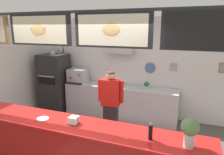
{
  "coord_description": "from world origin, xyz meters",
  "views": [
    {
      "loc": [
        1.71,
        -3.01,
        2.45
      ],
      "look_at": [
        0.22,
        0.78,
        1.49
      ],
      "focal_mm": 33.98,
      "sensor_mm": 36.0,
      "label": 1
    }
  ],
  "objects_px": {
    "pizza_oven": "(55,82)",
    "condiment_plate": "(43,119)",
    "potted_basil": "(103,81)",
    "espresso_machine": "(78,76)",
    "pepper_grinder": "(150,131)",
    "napkin_holder": "(74,120)",
    "basil_vase": "(190,131)",
    "potted_oregano": "(146,85)",
    "shop_worker": "(111,106)"
  },
  "relations": [
    {
      "from": "basil_vase",
      "to": "pepper_grinder",
      "type": "bearing_deg",
      "value": 179.43
    },
    {
      "from": "potted_oregano",
      "to": "pepper_grinder",
      "type": "bearing_deg",
      "value": -76.64
    },
    {
      "from": "espresso_machine",
      "to": "potted_oregano",
      "type": "relative_size",
      "value": 2.75
    },
    {
      "from": "pizza_oven",
      "to": "napkin_holder",
      "type": "distance_m",
      "value": 3.35
    },
    {
      "from": "shop_worker",
      "to": "pepper_grinder",
      "type": "bearing_deg",
      "value": 122.44
    },
    {
      "from": "shop_worker",
      "to": "potted_basil",
      "type": "height_order",
      "value": "shop_worker"
    },
    {
      "from": "espresso_machine",
      "to": "condiment_plate",
      "type": "bearing_deg",
      "value": -71.1
    },
    {
      "from": "pepper_grinder",
      "to": "napkin_holder",
      "type": "height_order",
      "value": "pepper_grinder"
    },
    {
      "from": "basil_vase",
      "to": "napkin_holder",
      "type": "distance_m",
      "value": 1.68
    },
    {
      "from": "pizza_oven",
      "to": "basil_vase",
      "type": "bearing_deg",
      "value": -33.41
    },
    {
      "from": "espresso_machine",
      "to": "napkin_holder",
      "type": "relative_size",
      "value": 3.22
    },
    {
      "from": "espresso_machine",
      "to": "potted_oregano",
      "type": "bearing_deg",
      "value": 1.26
    },
    {
      "from": "shop_worker",
      "to": "potted_oregano",
      "type": "bearing_deg",
      "value": -113.99
    },
    {
      "from": "pizza_oven",
      "to": "potted_basil",
      "type": "relative_size",
      "value": 8.61
    },
    {
      "from": "napkin_holder",
      "to": "basil_vase",
      "type": "bearing_deg",
      "value": -1.49
    },
    {
      "from": "condiment_plate",
      "to": "pepper_grinder",
      "type": "height_order",
      "value": "pepper_grinder"
    },
    {
      "from": "pizza_oven",
      "to": "potted_oregano",
      "type": "distance_m",
      "value": 2.76
    },
    {
      "from": "potted_oregano",
      "to": "pepper_grinder",
      "type": "relative_size",
      "value": 0.79
    },
    {
      "from": "pizza_oven",
      "to": "potted_basil",
      "type": "xyz_separation_m",
      "value": [
        1.54,
        0.14,
        0.16
      ]
    },
    {
      "from": "pizza_oven",
      "to": "napkin_holder",
      "type": "height_order",
      "value": "pizza_oven"
    },
    {
      "from": "pizza_oven",
      "to": "pepper_grinder",
      "type": "relative_size",
      "value": 7.34
    },
    {
      "from": "potted_oregano",
      "to": "napkin_holder",
      "type": "height_order",
      "value": "napkin_holder"
    },
    {
      "from": "pizza_oven",
      "to": "condiment_plate",
      "type": "relative_size",
      "value": 9.37
    },
    {
      "from": "shop_worker",
      "to": "espresso_machine",
      "type": "relative_size",
      "value": 3.04
    },
    {
      "from": "espresso_machine",
      "to": "pepper_grinder",
      "type": "distance_m",
      "value": 3.8
    },
    {
      "from": "pizza_oven",
      "to": "potted_oregano",
      "type": "bearing_deg",
      "value": 3.96
    },
    {
      "from": "potted_basil",
      "to": "basil_vase",
      "type": "distance_m",
      "value": 3.58
    },
    {
      "from": "pepper_grinder",
      "to": "napkin_holder",
      "type": "bearing_deg",
      "value": 178.14
    },
    {
      "from": "shop_worker",
      "to": "potted_basil",
      "type": "relative_size",
      "value": 7.72
    },
    {
      "from": "espresso_machine",
      "to": "condiment_plate",
      "type": "xyz_separation_m",
      "value": [
        0.92,
        -2.69,
        -0.07
      ]
    },
    {
      "from": "pizza_oven",
      "to": "potted_oregano",
      "type": "xyz_separation_m",
      "value": [
        2.75,
        0.19,
        0.15
      ]
    },
    {
      "from": "potted_basil",
      "to": "pepper_grinder",
      "type": "bearing_deg",
      "value": -55.34
    },
    {
      "from": "potted_oregano",
      "to": "pepper_grinder",
      "type": "xyz_separation_m",
      "value": [
        0.65,
        -2.74,
        0.13
      ]
    },
    {
      "from": "potted_basil",
      "to": "condiment_plate",
      "type": "distance_m",
      "value": 2.69
    },
    {
      "from": "condiment_plate",
      "to": "basil_vase",
      "type": "bearing_deg",
      "value": -0.21
    },
    {
      "from": "espresso_machine",
      "to": "basil_vase",
      "type": "xyz_separation_m",
      "value": [
        3.15,
        -2.7,
        0.15
      ]
    },
    {
      "from": "pizza_oven",
      "to": "condiment_plate",
      "type": "bearing_deg",
      "value": -57.09
    },
    {
      "from": "pizza_oven",
      "to": "condiment_plate",
      "type": "xyz_separation_m",
      "value": [
        1.65,
        -2.55,
        0.17
      ]
    },
    {
      "from": "espresso_machine",
      "to": "potted_oregano",
      "type": "height_order",
      "value": "espresso_machine"
    },
    {
      "from": "shop_worker",
      "to": "condiment_plate",
      "type": "distance_m",
      "value": 1.47
    },
    {
      "from": "shop_worker",
      "to": "napkin_holder",
      "type": "height_order",
      "value": "shop_worker"
    },
    {
      "from": "pizza_oven",
      "to": "shop_worker",
      "type": "bearing_deg",
      "value": -28.31
    },
    {
      "from": "potted_basil",
      "to": "basil_vase",
      "type": "height_order",
      "value": "basil_vase"
    },
    {
      "from": "condiment_plate",
      "to": "napkin_holder",
      "type": "bearing_deg",
      "value": 3.59
    },
    {
      "from": "pepper_grinder",
      "to": "potted_oregano",
      "type": "bearing_deg",
      "value": 103.36
    },
    {
      "from": "pizza_oven",
      "to": "pepper_grinder",
      "type": "distance_m",
      "value": 4.26
    },
    {
      "from": "potted_oregano",
      "to": "basil_vase",
      "type": "height_order",
      "value": "basil_vase"
    },
    {
      "from": "pizza_oven",
      "to": "pepper_grinder",
      "type": "bearing_deg",
      "value": -36.91
    },
    {
      "from": "espresso_machine",
      "to": "pepper_grinder",
      "type": "xyz_separation_m",
      "value": [
        2.67,
        -2.7,
        0.05
      ]
    },
    {
      "from": "potted_basil",
      "to": "condiment_plate",
      "type": "height_order",
      "value": "potted_basil"
    }
  ]
}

